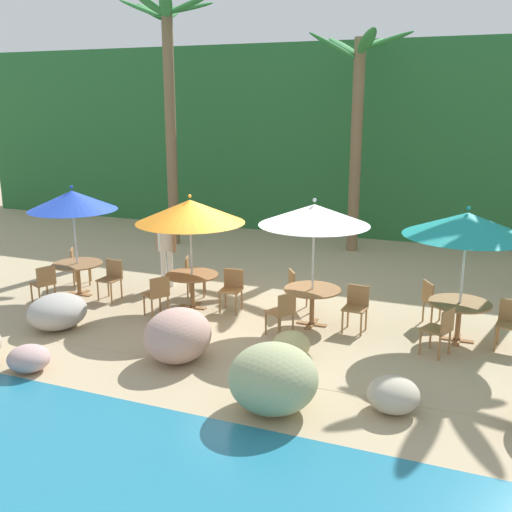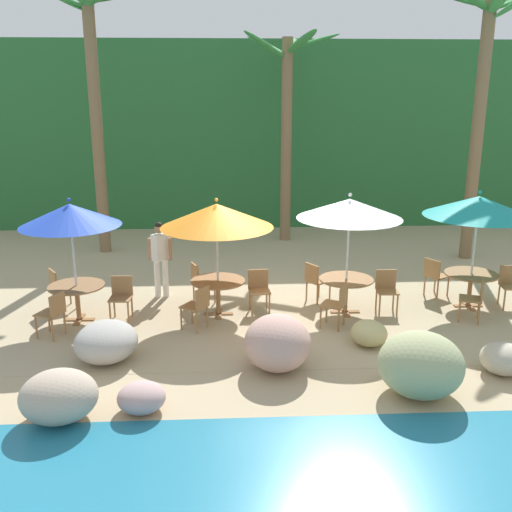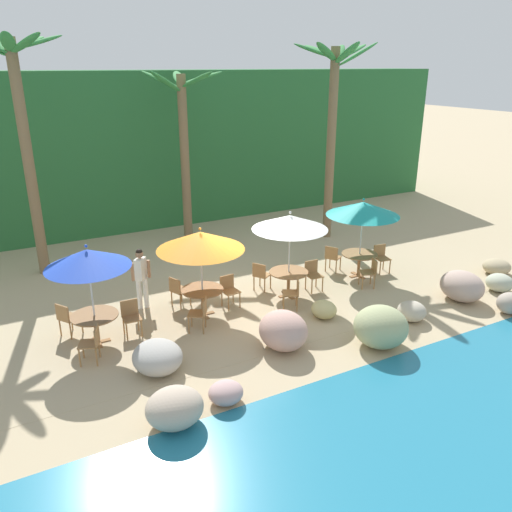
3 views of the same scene
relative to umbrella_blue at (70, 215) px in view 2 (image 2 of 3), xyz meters
name	(u,v)px [view 2 (image 2 of 3)]	position (x,y,z in m)	size (l,w,h in m)	color
ground_plane	(276,312)	(3.98, 0.23, -2.15)	(120.00, 120.00, 0.00)	tan
terrace_deck	(276,312)	(3.98, 0.23, -2.15)	(18.00, 5.20, 0.01)	tan
foliage_backdrop	(255,134)	(3.98, 9.23, 0.85)	(28.00, 2.40, 6.00)	#286633
rock_seawall	(390,354)	(5.55, -2.64, -1.77)	(12.37, 3.07, 0.98)	#A79888
umbrella_blue	(70,215)	(0.00, 0.00, 0.00)	(1.92, 1.92, 2.48)	silver
dining_table_blue	(77,291)	(0.00, 0.00, -1.54)	(1.10, 1.10, 0.74)	olive
chair_blue_seaward	(121,295)	(0.85, 0.05, -1.64)	(0.44, 0.45, 0.87)	#9E7042
chair_blue_inland	(59,286)	(-0.54, 0.66, -1.64)	(0.59, 0.58, 0.87)	#9E7042
chair_blue_left	(53,312)	(-0.23, -0.82, -1.64)	(0.55, 0.55, 0.87)	#9E7042
umbrella_orange	(217,216)	(2.78, 0.17, -0.08)	(2.23, 2.23, 2.42)	silver
dining_table_orange	(218,286)	(2.78, 0.17, -1.54)	(1.10, 1.10, 0.74)	olive
chair_orange_seaward	(259,288)	(3.62, 0.34, -1.64)	(0.46, 0.46, 0.87)	#9E7042
chair_orange_inland	(200,280)	(2.38, 0.92, -1.64)	(0.55, 0.55, 0.87)	#9E7042
chair_orange_left	(198,305)	(2.40, -0.60, -1.64)	(0.59, 0.58, 0.87)	#9E7042
umbrella_white	(350,209)	(5.39, 0.15, 0.04)	(2.09, 2.09, 2.50)	silver
dining_table_white	(346,284)	(5.39, 0.15, -1.54)	(1.10, 1.10, 0.74)	olive
chair_white_seaward	(387,288)	(6.25, 0.19, -1.64)	(0.44, 0.45, 0.87)	#9E7042
chair_white_inland	(315,279)	(4.86, 0.82, -1.64)	(0.59, 0.58, 0.87)	#9E7042
chair_white_left	(337,303)	(5.07, -0.64, -1.64)	(0.58, 0.57, 0.87)	#9E7042
umbrella_teal	(479,206)	(8.08, 0.36, 0.02)	(2.20, 2.20, 2.49)	silver
dining_table_teal	(471,279)	(8.08, 0.36, -1.54)	(1.10, 1.10, 0.74)	olive
chair_teal_seaward	(510,283)	(8.94, 0.34, -1.64)	(0.47, 0.48, 0.87)	#9E7042
chair_teal_inland	(435,274)	(7.56, 1.04, -1.64)	(0.58, 0.58, 0.87)	#9E7042
chair_teal_left	(475,297)	(7.84, -0.46, -1.64)	(0.56, 0.55, 0.87)	#9E7042
palm_tree_nearest	(93,81)	(-0.52, 5.26, 2.54)	(2.78, 2.77, 7.05)	brown
palm_tree_second	(287,109)	(4.76, 6.39, 1.76)	(2.85, 2.87, 6.06)	brown
palm_tree_third	(483,82)	(9.54, 4.08, 2.50)	(2.91, 2.94, 6.95)	brown
waiter_in_white	(160,254)	(1.51, 1.32, -1.16)	(0.52, 0.39, 1.70)	white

